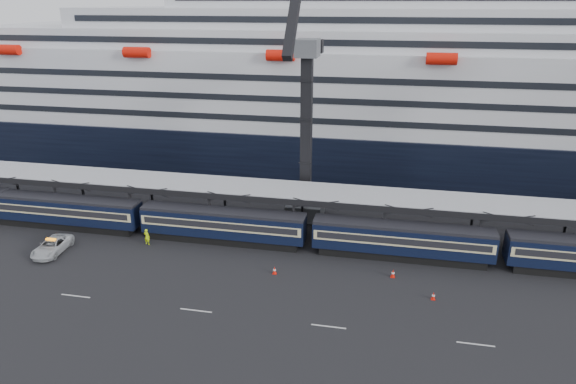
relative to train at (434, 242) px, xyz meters
The scene contains 11 objects.
ground 11.25m from the train, 65.06° to the right, with size 260.00×260.00×0.00m, color black.
train is the anchor object (origin of this frame).
canopy 6.85m from the train, 40.71° to the left, with size 130.00×6.25×5.53m.
cruise_ship 37.56m from the train, 84.34° to the left, with size 214.09×28.84×34.00m.
crane_dark_near 20.10m from the train, 150.76° to the left, with size 4.50×17.75×35.08m.
pickup_truck 41.49m from the train, behind, with size 2.56×5.56×1.55m, color #AEB1B5.
worker 31.76m from the train, behind, with size 0.70×0.46×1.91m, color #CAF50C.
traffic_cone_a 42.71m from the train, behind, with size 0.43×0.43×0.87m.
traffic_cone_b 17.15m from the train, 158.96° to the right, with size 0.41×0.41×0.81m.
traffic_cone_c 6.25m from the train, 133.11° to the right, with size 0.43×0.43×0.87m.
traffic_cone_d 8.02m from the train, 92.57° to the right, with size 0.38×0.38×0.76m.
Camera 1 is at (-9.98, -40.91, 26.18)m, focal length 32.00 mm.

